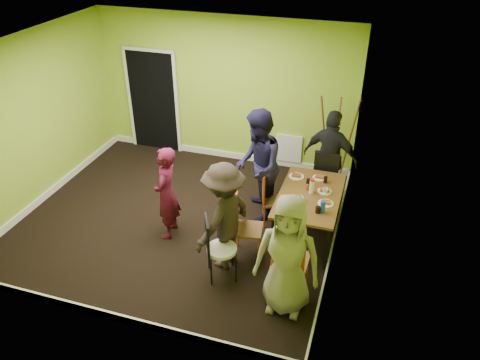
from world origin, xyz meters
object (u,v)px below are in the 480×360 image
object	(u,v)px
person_front_end	(288,256)
thermos	(312,187)
chair_left_far	(270,196)
blue_bottle	(323,207)
easel	(336,142)
chair_left_near	(243,224)
person_standing	(167,193)
chair_bentwood	(217,245)
chair_back_end	(326,170)
person_left_far	(258,166)
dining_table	(310,197)
orange_bottle	(307,187)
person_back_end	(331,158)
person_left_near	(224,217)
chair_front_end	(290,258)

from	to	relation	value
person_front_end	thermos	bearing A→B (deg)	89.43
chair_left_far	blue_bottle	size ratio (longest dim) A/B	4.96
chair_left_far	easel	xyz separation A→B (m)	(0.79, 1.57, 0.33)
chair_left_near	thermos	world-z (taller)	chair_left_near
person_standing	person_front_end	distance (m)	2.26
person_front_end	chair_bentwood	bearing A→B (deg)	164.60
chair_back_end	person_left_far	size ratio (longest dim) A/B	0.53
dining_table	easel	distance (m)	1.72
chair_left_far	blue_bottle	world-z (taller)	blue_bottle
thermos	orange_bottle	distance (m)	0.13
dining_table	chair_back_end	xyz separation A→B (m)	(0.11, 0.88, 0.00)
chair_left_far	person_left_far	bearing A→B (deg)	-137.29
dining_table	thermos	bearing A→B (deg)	76.69
chair_back_end	person_front_end	distance (m)	2.44
blue_bottle	orange_bottle	world-z (taller)	blue_bottle
chair_left_near	person_back_end	xyz separation A→B (m)	(0.96, 1.81, 0.28)
chair_back_end	chair_bentwood	bearing A→B (deg)	55.38
chair_left_near	person_left_near	bearing A→B (deg)	-44.59
chair_left_near	person_left_far	xyz separation A→B (m)	(-0.07, 1.00, 0.38)
person_standing	person_left_far	world-z (taller)	person_left_far
person_left_far	person_front_end	size ratio (longest dim) A/B	1.12
person_back_end	chair_left_far	bearing A→B (deg)	66.28
easel	person_standing	size ratio (longest dim) A/B	1.14
chair_left_far	chair_bentwood	bearing A→B (deg)	-32.40
chair_front_end	thermos	size ratio (longest dim) A/B	5.25
person_standing	person_front_end	bearing A→B (deg)	57.70
chair_front_end	person_front_end	xyz separation A→B (m)	(0.01, -0.21, 0.22)
chair_left_far	chair_bentwood	xyz separation A→B (m)	(-0.37, -1.42, 0.03)
orange_bottle	person_back_end	size ratio (longest dim) A/B	0.05
blue_bottle	chair_front_end	bearing A→B (deg)	-104.82
easel	person_front_end	size ratio (longest dim) A/B	1.02
chair_left_near	person_front_end	world-z (taller)	person_front_end
chair_left_far	person_back_end	xyz separation A→B (m)	(0.79, 0.94, 0.32)
chair_left_near	thermos	distance (m)	1.18
easel	person_back_end	world-z (taller)	easel
dining_table	easel	world-z (taller)	easel
blue_bottle	person_front_end	bearing A→B (deg)	-101.71
thermos	chair_bentwood	bearing A→B (deg)	-127.65
chair_left_far	person_front_end	bearing A→B (deg)	3.07
chair_bentwood	chair_front_end	bearing A→B (deg)	60.12
dining_table	chair_left_near	distance (m)	1.11
dining_table	easel	bearing A→B (deg)	84.97
orange_bottle	person_left_far	size ratio (longest dim) A/B	0.05
easel	chair_left_near	bearing A→B (deg)	-111.67
person_left_far	person_standing	bearing A→B (deg)	-69.69
blue_bottle	person_front_end	size ratio (longest dim) A/B	0.11
orange_bottle	chair_front_end	bearing A→B (deg)	-87.54
chair_left_near	easel	xyz separation A→B (m)	(0.97, 2.44, 0.29)
chair_front_end	blue_bottle	size ratio (longest dim) A/B	6.02
chair_left_near	person_standing	world-z (taller)	person_standing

